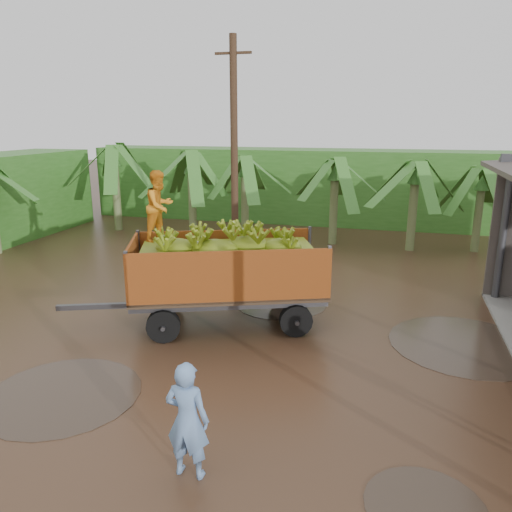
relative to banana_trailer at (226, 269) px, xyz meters
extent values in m
plane|color=black|center=(1.58, -2.03, -1.43)|extent=(100.00, 100.00, 0.00)
cube|color=#2D661E|center=(-0.42, 13.97, 0.37)|extent=(22.00, 3.00, 3.60)
cube|color=#47474C|center=(-2.99, -1.17, -0.86)|extent=(1.78, 0.79, 0.12)
imported|color=orange|center=(-1.45, -0.52, 1.58)|extent=(0.85, 0.97, 1.69)
imported|color=#6A8FC2|center=(1.27, -5.49, -0.54)|extent=(0.66, 0.44, 1.78)
cylinder|color=#47301E|center=(-1.26, 4.71, 2.36)|extent=(0.24, 0.24, 7.58)
cube|color=#47301E|center=(-1.26, 4.71, 5.58)|extent=(1.20, 0.08, 0.08)
camera|label=1|loc=(3.83, -11.18, 3.53)|focal=35.00mm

